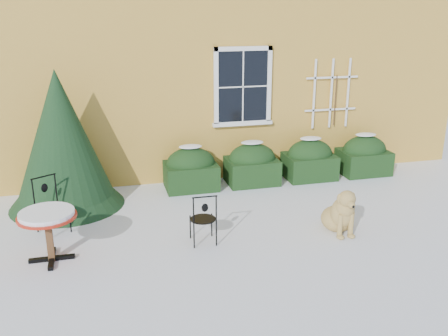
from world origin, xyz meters
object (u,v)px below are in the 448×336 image
object	(u,v)px
patio_chair_far	(51,205)
dog	(341,214)
patio_chair_near	(203,218)
evergreen_shrub	(63,153)
bistro_table	(47,220)

from	to	relation	value
patio_chair_far	dog	xyz separation A→B (m)	(4.59, -1.21, -0.14)
patio_chair_near	dog	xyz separation A→B (m)	(2.26, -0.18, -0.09)
evergreen_shrub	patio_chair_far	size ratio (longest dim) A/B	2.71
evergreen_shrub	patio_chair_far	xyz separation A→B (m)	(-0.19, -1.12, -0.55)
dog	patio_chair_far	bearing A→B (deg)	166.56
dog	evergreen_shrub	bearing A→B (deg)	153.40
evergreen_shrub	bistro_table	size ratio (longest dim) A/B	3.03
bistro_table	patio_chair_near	size ratio (longest dim) A/B	0.99
evergreen_shrub	dog	distance (m)	5.04
bistro_table	patio_chair_near	bearing A→B (deg)	-0.03
evergreen_shrub	bistro_table	world-z (taller)	evergreen_shrub
patio_chair_near	evergreen_shrub	bearing A→B (deg)	-44.09
patio_chair_near	dog	size ratio (longest dim) A/B	0.93
patio_chair_far	bistro_table	bearing A→B (deg)	-117.95
bistro_table	evergreen_shrub	bearing A→B (deg)	86.22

